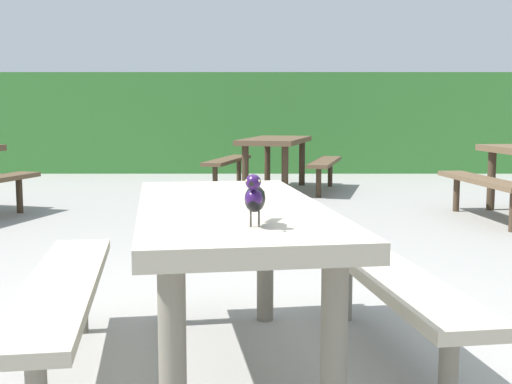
{
  "coord_description": "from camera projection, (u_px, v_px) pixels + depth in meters",
  "views": [
    {
      "loc": [
        0.16,
        -3.04,
        1.13
      ],
      "look_at": [
        0.16,
        -0.65,
        0.84
      ],
      "focal_mm": 46.89,
      "sensor_mm": 36.0,
      "label": 1
    }
  ],
  "objects": [
    {
      "name": "picnic_table_foreground",
      "position": [
        231.0,
        247.0,
        2.84
      ],
      "size": [
        1.92,
        1.94,
        0.74
      ],
      "color": "#B2A893",
      "rests_on": "ground"
    },
    {
      "name": "ground_plane",
      "position": [
        222.0,
        351.0,
        3.15
      ],
      "size": [
        60.0,
        60.0,
        0.0
      ],
      "primitive_type": "plane",
      "color": "gray"
    },
    {
      "name": "bird_grackle",
      "position": [
        256.0,
        197.0,
        2.24
      ],
      "size": [
        0.08,
        0.29,
        0.18
      ],
      "color": "black",
      "rests_on": "picnic_table_foreground"
    },
    {
      "name": "hedge_wall",
      "position": [
        248.0,
        123.0,
        12.5
      ],
      "size": [
        28.0,
        1.4,
        1.79
      ],
      "primitive_type": "cube",
      "color": "#387A33",
      "rests_on": "ground"
    },
    {
      "name": "picnic_table_mid_right",
      "position": [
        276.0,
        151.0,
        9.4
      ],
      "size": [
        2.02,
        2.04,
        0.74
      ],
      "color": "brown",
      "rests_on": "ground"
    }
  ]
}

